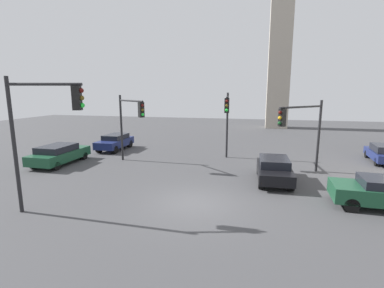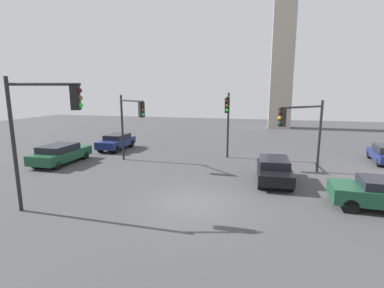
% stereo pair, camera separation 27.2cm
% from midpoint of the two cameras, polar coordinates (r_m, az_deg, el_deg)
% --- Properties ---
extents(ground_plane, '(86.31, 86.31, 0.00)m').
position_cam_midpoint_polar(ground_plane, '(13.51, -0.08, -11.97)').
color(ground_plane, '#424244').
extents(traffic_light_0, '(3.05, 0.96, 5.82)m').
position_cam_midpoint_polar(traffic_light_0, '(13.19, -28.64, 4.45)').
color(traffic_light_0, black).
rests_on(traffic_light_0, ground_plane).
extents(traffic_light_1, '(2.90, 2.37, 4.96)m').
position_cam_midpoint_polar(traffic_light_1, '(20.30, -12.81, 5.50)').
color(traffic_light_1, black).
rests_on(traffic_light_1, ground_plane).
extents(traffic_light_2, '(2.87, 3.02, 4.68)m').
position_cam_midpoint_polar(traffic_light_2, '(18.09, 21.00, 3.90)').
color(traffic_light_2, black).
rests_on(traffic_light_2, ground_plane).
extents(traffic_light_3, '(0.51, 3.25, 5.13)m').
position_cam_midpoint_polar(traffic_light_3, '(20.66, 6.80, 6.18)').
color(traffic_light_3, black).
rests_on(traffic_light_3, ground_plane).
extents(car_0, '(1.84, 4.20, 1.40)m').
position_cam_midpoint_polar(car_0, '(26.25, -15.74, 0.48)').
color(car_0, navy).
rests_on(car_0, ground_plane).
extents(car_1, '(2.13, 4.16, 1.35)m').
position_cam_midpoint_polar(car_1, '(25.04, 34.37, -1.59)').
color(car_1, navy).
rests_on(car_1, ground_plane).
extents(car_3, '(2.08, 4.65, 1.42)m').
position_cam_midpoint_polar(car_3, '(22.54, -25.83, -1.84)').
color(car_3, '#19472D').
rests_on(car_3, ground_plane).
extents(car_4, '(1.99, 4.17, 1.39)m').
position_cam_midpoint_polar(car_4, '(17.00, 15.98, -4.97)').
color(car_4, black).
rests_on(car_4, ground_plane).
extents(skyline_tower, '(3.02, 3.02, 25.84)m').
position_cam_midpoint_polar(skyline_tower, '(43.60, 17.49, 20.35)').
color(skyline_tower, '#A89E8E').
rests_on(skyline_tower, ground_plane).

